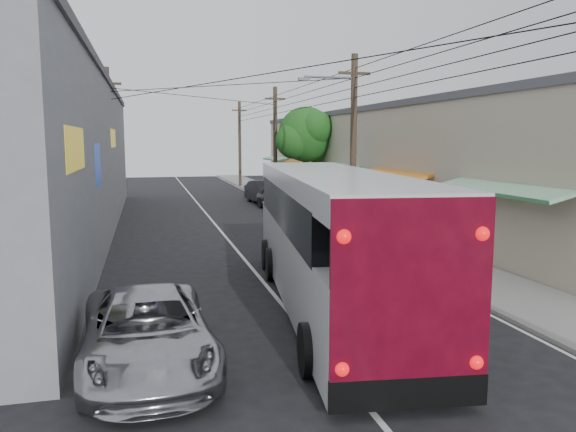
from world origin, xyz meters
name	(u,v)px	position (x,y,z in m)	size (l,w,h in m)	color
ground	(337,370)	(0.00, 0.00, 0.00)	(120.00, 120.00, 0.00)	black
sidewalk	(330,218)	(6.50, 20.00, 0.06)	(3.00, 80.00, 0.12)	slate
building_right	(390,161)	(10.99, 22.00, 3.15)	(7.09, 40.00, 6.25)	#B2A28D
building_left	(31,157)	(-8.50, 18.00, 3.65)	(7.20, 36.00, 7.25)	gray
utility_poles	(270,145)	(3.13, 20.33, 4.13)	(11.80, 45.28, 8.00)	#473828
street_tree	(307,136)	(6.87, 26.02, 4.67)	(4.40, 4.00, 6.60)	#3F2B19
coach_bus	(330,237)	(1.21, 4.10, 1.86)	(4.10, 12.69, 3.60)	silver
jeepney	(147,332)	(-3.52, 1.00, 0.73)	(2.42, 5.25, 1.46)	#ACACB3
parked_suv	(316,223)	(3.80, 13.73, 0.75)	(2.10, 5.16, 1.50)	#A2A2AB
parked_car_mid	(278,198)	(4.60, 24.77, 0.77)	(1.82, 4.52, 1.54)	#26262B
parked_car_far	(266,192)	(4.60, 28.46, 0.81)	(1.71, 4.90, 1.62)	black
pedestrian_near	(356,218)	(5.67, 13.81, 0.93)	(0.59, 0.39, 1.62)	#D8728B
pedestrian_far	(383,231)	(5.40, 10.16, 0.89)	(0.75, 0.58, 1.54)	#7C90B4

